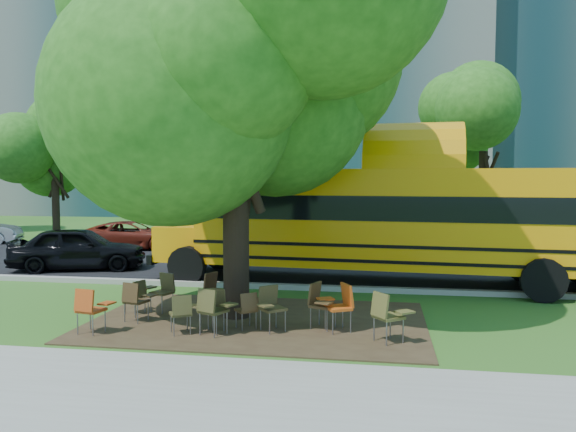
% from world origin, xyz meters
% --- Properties ---
extents(ground, '(160.00, 160.00, 0.00)m').
position_xyz_m(ground, '(0.00, 0.00, 0.00)').
color(ground, '#2A5B1C').
rests_on(ground, ground).
extents(sidewalk, '(60.00, 4.00, 0.04)m').
position_xyz_m(sidewalk, '(0.00, -5.00, 0.02)').
color(sidewalk, gray).
rests_on(sidewalk, ground).
extents(dirt_patch, '(7.00, 4.50, 0.03)m').
position_xyz_m(dirt_patch, '(1.00, -0.50, 0.01)').
color(dirt_patch, '#382819').
rests_on(dirt_patch, ground).
extents(asphalt_road, '(80.00, 8.00, 0.04)m').
position_xyz_m(asphalt_road, '(0.00, 7.00, 0.02)').
color(asphalt_road, black).
rests_on(asphalt_road, ground).
extents(kerb_near, '(80.00, 0.25, 0.14)m').
position_xyz_m(kerb_near, '(0.00, 3.00, 0.07)').
color(kerb_near, gray).
rests_on(kerb_near, ground).
extents(kerb_far, '(80.00, 0.25, 0.14)m').
position_xyz_m(kerb_far, '(0.00, 11.10, 0.07)').
color(kerb_far, gray).
rests_on(kerb_far, ground).
extents(building_main, '(38.00, 16.00, 22.00)m').
position_xyz_m(building_main, '(-8.00, 36.00, 11.00)').
color(building_main, slate).
rests_on(building_main, ground).
extents(bg_tree_0, '(5.20, 5.20, 7.18)m').
position_xyz_m(bg_tree_0, '(-12.00, 13.00, 4.57)').
color(bg_tree_0, black).
rests_on(bg_tree_0, ground).
extents(bg_tree_2, '(4.80, 4.80, 6.62)m').
position_xyz_m(bg_tree_2, '(-5.00, 16.00, 4.21)').
color(bg_tree_2, black).
rests_on(bg_tree_2, ground).
extents(bg_tree_3, '(5.60, 5.60, 7.84)m').
position_xyz_m(bg_tree_3, '(8.00, 14.00, 5.03)').
color(bg_tree_3, black).
rests_on(bg_tree_3, ground).
extents(main_tree, '(7.20, 7.20, 9.13)m').
position_xyz_m(main_tree, '(0.47, -0.25, 5.51)').
color(main_tree, black).
rests_on(main_tree, ground).
extents(school_bus, '(13.60, 3.98, 3.28)m').
position_xyz_m(school_bus, '(4.31, 4.09, 1.90)').
color(school_bus, orange).
rests_on(school_bus, ground).
extents(chair_0, '(0.68, 0.54, 0.93)m').
position_xyz_m(chair_0, '(-1.98, -2.02, 0.57)').
color(chair_0, '#A53D11').
rests_on(chair_0, ground).
extents(chair_1, '(0.67, 0.52, 0.87)m').
position_xyz_m(chair_1, '(-1.51, -1.02, 0.54)').
color(chair_1, '#3C2A15').
rests_on(chair_1, ground).
extents(chair_2, '(0.54, 0.66, 0.81)m').
position_xyz_m(chair_2, '(-0.22, -1.74, 0.50)').
color(chair_2, '#423D1C').
rests_on(chair_2, ground).
extents(chair_3, '(0.63, 0.51, 0.87)m').
position_xyz_m(chair_3, '(0.30, -1.50, 0.54)').
color(chair_3, '#463B1E').
rests_on(chair_3, ground).
extents(chair_4, '(0.77, 0.61, 0.94)m').
position_xyz_m(chair_4, '(0.38, -1.73, 0.58)').
color(chair_4, '#413D1C').
rests_on(chair_4, ground).
extents(chair_5, '(0.62, 0.78, 0.91)m').
position_xyz_m(chair_5, '(1.41, -1.22, 0.56)').
color(chair_5, '#473C1F').
rests_on(chair_5, ground).
extents(chair_6, '(0.78, 0.65, 0.97)m').
position_xyz_m(chair_6, '(2.77, -1.01, 0.60)').
color(chair_6, '#C85115').
rests_on(chair_6, ground).
extents(chair_7, '(0.81, 0.65, 0.96)m').
position_xyz_m(chair_7, '(3.68, -1.67, 0.59)').
color(chair_7, brown).
rests_on(chair_7, ground).
extents(chair_8, '(0.49, 0.62, 0.77)m').
position_xyz_m(chair_8, '(-1.80, -0.30, 0.48)').
color(chair_8, '#483F1F').
rests_on(chair_8, ground).
extents(chair_9, '(0.71, 0.56, 0.89)m').
position_xyz_m(chair_9, '(-1.32, -0.01, 0.55)').
color(chair_9, '#41361C').
rests_on(chair_9, ground).
extents(chair_10, '(0.58, 0.74, 0.91)m').
position_xyz_m(chair_10, '(-0.14, 0.10, 0.56)').
color(chair_10, '#51311D').
rests_on(chair_10, ground).
extents(chair_11, '(0.52, 0.66, 0.78)m').
position_xyz_m(chair_11, '(0.94, -1.18, 0.48)').
color(chair_11, '#49321A').
rests_on(chair_11, ground).
extents(chair_12, '(0.60, 0.76, 0.95)m').
position_xyz_m(chair_12, '(2.36, -0.88, 0.58)').
color(chair_12, '#49331A').
rests_on(chair_12, ground).
extents(black_car, '(4.57, 2.89, 1.45)m').
position_xyz_m(black_car, '(-6.23, 4.97, 0.72)').
color(black_car, black).
rests_on(black_car, ground).
extents(bg_car_red, '(4.68, 2.96, 1.20)m').
position_xyz_m(bg_car_red, '(-6.82, 10.20, 0.60)').
color(bg_car_red, '#601B10').
rests_on(bg_car_red, ground).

